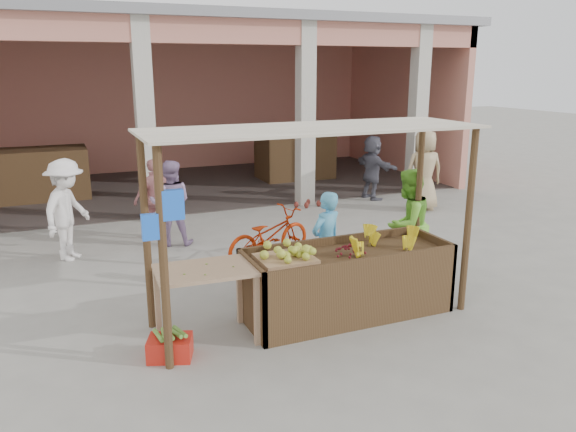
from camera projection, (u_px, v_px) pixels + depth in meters
name	position (u px, v px, depth m)	size (l,w,h in m)	color
ground	(311.00, 320.00, 6.99)	(60.00, 60.00, 0.00)	gray
market_building	(164.00, 81.00, 14.25)	(14.40, 6.40, 4.20)	tan
fruit_stall	(347.00, 284.00, 7.07)	(2.60, 0.95, 0.80)	#4D351E
stall_awning	(309.00, 163.00, 6.53)	(4.09, 1.35, 2.39)	#4D351E
banana_heap	(383.00, 240.00, 7.19)	(1.10, 0.60, 0.20)	yellow
melon_tray	(285.00, 255.00, 6.69)	(0.66, 0.57, 0.18)	#AA8057
berry_heap	(349.00, 249.00, 6.95)	(0.46, 0.38, 0.15)	maroon
side_table	(205.00, 281.00, 6.28)	(1.13, 0.78, 0.88)	tan
papaya_pile	(205.00, 260.00, 6.22)	(0.71, 0.41, 0.20)	#448C2D
red_crate	(170.00, 348.00, 6.06)	(0.46, 0.33, 0.24)	red
plantain_bundle	(169.00, 334.00, 6.01)	(0.39, 0.27, 0.08)	#5C8E33
produce_sacks	(307.00, 195.00, 12.56)	(0.92, 0.69, 0.56)	maroon
vendor_blue	(326.00, 239.00, 7.72)	(0.57, 0.42, 1.52)	#4DA9DA
vendor_green	(407.00, 222.00, 8.18)	(0.83, 0.48, 1.74)	#6CC031
motorcycle	(269.00, 235.00, 9.01)	(1.70, 0.59, 0.89)	#A72505
shopper_a	(67.00, 206.00, 8.99)	(1.15, 0.57, 1.79)	white
shopper_b	(156.00, 196.00, 10.21)	(0.91, 0.49, 1.56)	tan
shopper_c	(424.00, 166.00, 12.13)	(0.94, 0.61, 1.95)	tan
shopper_d	(372.00, 166.00, 13.22)	(1.47, 0.61, 1.59)	#545361
shopper_f	(171.00, 199.00, 9.78)	(0.80, 0.46, 1.64)	#9577A2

